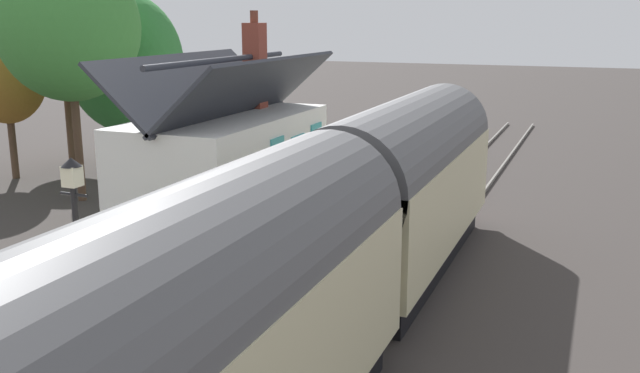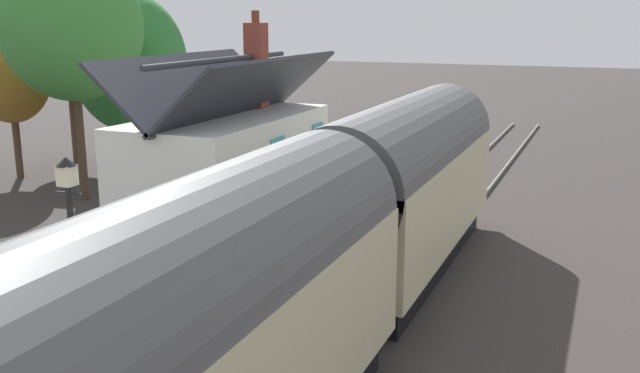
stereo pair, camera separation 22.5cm
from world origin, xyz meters
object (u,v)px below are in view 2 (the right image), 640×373
object	(u,v)px
bench_mid_platform	(98,291)
tree_far_left	(72,27)
bench_platform_end	(157,256)
planter_corner_building	(74,275)
planter_bench_right	(235,263)
bench_by_lamp	(380,140)
lamp_post_platform	(71,219)
tree_distant	(129,63)
planter_edge_far	(110,262)
tree_behind_building	(70,62)
planter_bench_left	(338,167)
train	(229,316)
station_building	(227,157)
tree_mid_background	(10,73)
planter_by_door	(324,196)
bench_near_building	(355,158)

from	to	relation	value
bench_mid_platform	tree_far_left	distance (m)	13.41
bench_platform_end	planter_corner_building	distance (m)	1.70
bench_mid_platform	planter_bench_right	size ratio (longest dim) A/B	1.44
bench_by_lamp	lamp_post_platform	world-z (taller)	lamp_post_platform
lamp_post_platform	tree_distant	world-z (taller)	tree_distant
planter_corner_building	planter_bench_right	distance (m)	3.30
bench_mid_platform	planter_edge_far	distance (m)	1.58
bench_by_lamp	tree_distant	bearing A→B (deg)	113.72
bench_mid_platform	planter_bench_right	world-z (taller)	bench_mid_platform
tree_distant	tree_behind_building	xyz separation A→B (m)	(0.97, 3.84, -0.12)
bench_by_lamp	planter_bench_left	bearing A→B (deg)	-178.15
bench_platform_end	planter_corner_building	world-z (taller)	bench_platform_end
train	bench_platform_end	bearing A→B (deg)	46.04
planter_bench_right	bench_by_lamp	bearing A→B (deg)	5.88
station_building	lamp_post_platform	world-z (taller)	station_building
bench_mid_platform	tree_mid_background	world-z (taller)	tree_mid_background
bench_by_lamp	tree_mid_background	world-z (taller)	tree_mid_background
planter_edge_far	tree_far_left	distance (m)	11.96
train	planter_corner_building	xyz separation A→B (m)	(2.65, 5.18, -1.07)
tree_behind_building	tree_far_left	xyz separation A→B (m)	(-5.27, -4.92, 1.58)
planter_bench_right	tree_behind_building	world-z (taller)	tree_behind_building
planter_edge_far	planter_by_door	xyz separation A→B (m)	(7.35, -1.78, -0.15)
lamp_post_platform	tree_distant	size ratio (longest dim) A/B	0.46
planter_bench_left	tree_far_left	world-z (taller)	tree_far_left
train	tree_far_left	distance (m)	16.99
tree_distant	tree_behind_building	size ratio (longest dim) A/B	1.23
bench_near_building	planter_corner_building	world-z (taller)	bench_near_building
bench_near_building	bench_platform_end	size ratio (longest dim) A/B	1.00
lamp_post_platform	tree_far_left	size ratio (longest dim) A/B	0.40
train	planter_edge_far	world-z (taller)	train
lamp_post_platform	tree_behind_building	bearing A→B (deg)	41.39
bench_near_building	planter_by_door	world-z (taller)	bench_near_building
station_building	planter_by_door	world-z (taller)	station_building
planter_edge_far	tree_mid_background	size ratio (longest dim) A/B	0.15
bench_platform_end	lamp_post_platform	size ratio (longest dim) A/B	0.42
planter_bench_right	bench_mid_platform	bearing A→B (deg)	155.02
planter_bench_left	planter_bench_right	world-z (taller)	planter_bench_left
bench_near_building	planter_bench_right	world-z (taller)	bench_near_building
train	planter_edge_far	xyz separation A→B (m)	(3.16, 4.66, -0.88)
station_building	planter_bench_left	world-z (taller)	station_building
tree_distant	lamp_post_platform	bearing A→B (deg)	-145.62
planter_edge_far	bench_platform_end	bearing A→B (deg)	-43.50
bench_platform_end	bench_mid_platform	bearing A→B (deg)	-175.94
lamp_post_platform	tree_far_left	distance (m)	14.58
bench_near_building	planter_corner_building	size ratio (longest dim) A/B	1.91
train	tree_behind_building	xyz separation A→B (m)	(16.43, 17.18, 2.15)
planter_corner_building	planter_by_door	bearing A→B (deg)	-16.34
lamp_post_platform	planter_corner_building	bearing A→B (deg)	43.27
bench_platform_end	bench_mid_platform	world-z (taller)	same
tree_mid_background	tree_far_left	bearing A→B (deg)	-110.62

